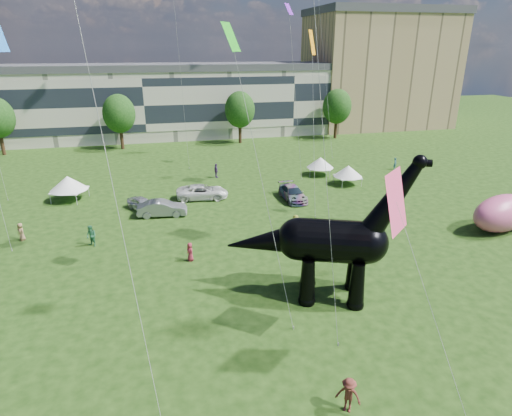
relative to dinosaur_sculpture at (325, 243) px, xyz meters
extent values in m
plane|color=#16330C|center=(-3.75, -3.31, -3.96)|extent=(220.00, 220.00, 0.00)
cube|color=beige|center=(-11.75, 58.69, 2.04)|extent=(78.00, 11.00, 12.00)
cube|color=tan|center=(36.25, 61.69, 7.04)|extent=(28.00, 18.00, 22.00)
cylinder|color=#382314|center=(-33.75, 49.69, -2.36)|extent=(0.56, 0.56, 3.20)
cylinder|color=#382314|center=(-15.75, 49.69, -2.36)|extent=(0.56, 0.56, 3.20)
ellipsoid|color=#14380F|center=(-15.75, 49.69, 2.36)|extent=(5.20, 5.20, 6.24)
cylinder|color=#382314|center=(4.25, 49.69, -2.36)|extent=(0.56, 0.56, 3.20)
ellipsoid|color=#14380F|center=(4.25, 49.69, 2.36)|extent=(5.20, 5.20, 6.24)
cylinder|color=#382314|center=(22.25, 49.69, -2.36)|extent=(0.56, 0.56, 3.20)
ellipsoid|color=#14380F|center=(22.25, 49.69, 2.36)|extent=(5.20, 5.20, 6.24)
cone|color=black|center=(-1.38, -0.72, -2.37)|extent=(1.42, 1.42, 3.18)
sphere|color=black|center=(-1.38, -0.72, -3.76)|extent=(1.17, 1.17, 1.17)
cone|color=black|center=(-0.53, 1.46, -2.37)|extent=(1.42, 1.42, 3.18)
sphere|color=black|center=(-0.53, 1.46, -3.76)|extent=(1.17, 1.17, 1.17)
cone|color=black|center=(1.59, -1.87, -2.37)|extent=(1.42, 1.42, 3.18)
sphere|color=black|center=(1.59, -1.87, -3.76)|extent=(1.17, 1.17, 1.17)
cone|color=black|center=(2.43, 0.31, -2.37)|extent=(1.42, 1.42, 3.18)
sphere|color=black|center=(2.43, 0.31, -3.76)|extent=(1.17, 1.17, 1.17)
cylinder|color=black|center=(0.43, -0.17, 0.18)|extent=(5.19, 4.28, 2.86)
sphere|color=black|center=(-1.65, 0.64, 0.18)|extent=(2.86, 2.86, 2.86)
sphere|color=black|center=(2.50, -0.97, 0.18)|extent=(2.76, 2.76, 2.76)
cone|color=black|center=(3.71, -1.44, 3.25)|extent=(4.30, 2.93, 5.61)
sphere|color=black|center=(4.92, -1.91, 5.68)|extent=(0.89, 0.89, 0.89)
cylinder|color=black|center=(5.21, -2.02, 5.63)|extent=(0.86, 0.70, 0.47)
cone|color=black|center=(-3.69, 1.43, -0.18)|extent=(6.03, 4.11, 3.11)
imported|color=silver|center=(-12.24, 19.58, -3.27)|extent=(3.57, 4.28, 1.38)
imported|color=gray|center=(-10.25, 17.51, -3.15)|extent=(5.06, 2.20, 1.62)
imported|color=white|center=(-5.71, 21.75, -3.16)|extent=(5.96, 3.20, 1.59)
imported|color=#595960|center=(4.05, 19.09, -3.20)|extent=(2.29, 5.29, 1.52)
cube|color=white|center=(12.38, 22.86, -2.95)|extent=(2.76, 2.76, 0.11)
cone|color=white|center=(12.38, 22.86, -2.22)|extent=(3.49, 3.49, 1.37)
cylinder|color=#999999|center=(11.11, 21.58, -3.45)|extent=(0.05, 0.05, 1.00)
cylinder|color=#999999|center=(13.67, 21.60, -3.45)|extent=(0.05, 0.05, 1.00)
cylinder|color=#999999|center=(11.10, 24.13, -3.45)|extent=(0.05, 0.05, 1.00)
cylinder|color=#999999|center=(13.65, 24.15, -3.45)|extent=(0.05, 0.05, 1.00)
cube|color=white|center=(10.57, 27.50, -2.95)|extent=(3.56, 3.56, 0.11)
cone|color=white|center=(10.57, 27.50, -2.22)|extent=(4.50, 4.50, 1.37)
cylinder|color=#999999|center=(8.91, 26.79, -3.45)|extent=(0.05, 0.05, 1.00)
cylinder|color=#999999|center=(11.29, 25.85, -3.45)|extent=(0.05, 0.05, 1.00)
cylinder|color=#999999|center=(9.85, 29.16, -3.45)|extent=(0.05, 0.05, 1.00)
cylinder|color=#999999|center=(12.23, 28.22, -3.45)|extent=(0.05, 0.05, 1.00)
cube|color=white|center=(-20.09, 24.67, -2.80)|extent=(3.98, 3.98, 0.13)
cone|color=white|center=(-20.09, 24.67, -1.96)|extent=(5.04, 5.04, 1.58)
cylinder|color=#999999|center=(-21.95, 23.73, -3.38)|extent=(0.06, 0.06, 1.16)
cylinder|color=#999999|center=(-19.15, 22.81, -3.38)|extent=(0.06, 0.06, 1.16)
cylinder|color=#999999|center=(-21.04, 26.53, -3.38)|extent=(0.06, 0.06, 1.16)
cylinder|color=#999999|center=(-18.24, 25.61, -3.38)|extent=(0.06, 0.06, 1.16)
ellipsoid|color=#E1578E|center=(20.22, 6.54, -2.24)|extent=(7.48, 4.99, 3.43)
imported|color=#31667C|center=(21.67, 27.62, -3.12)|extent=(0.67, 0.73, 1.66)
imported|color=#51316E|center=(-3.00, 29.55, -3.02)|extent=(0.68, 1.17, 1.87)
imported|color=navy|center=(1.59, 6.11, -3.13)|extent=(0.46, 0.65, 1.65)
imported|color=#30784D|center=(-16.35, 11.78, -3.01)|extent=(1.16, 1.15, 1.89)
imported|color=black|center=(12.29, 12.72, -3.05)|extent=(1.62, 1.52, 1.82)
imported|color=#9A714D|center=(-22.52, 14.43, -3.14)|extent=(0.91, 0.95, 1.63)
imported|color=#9C2739|center=(-8.39, 7.14, -3.18)|extent=(0.76, 0.89, 1.55)
imported|color=olive|center=(1.58, 10.68, -3.14)|extent=(1.12, 1.20, 1.63)
imported|color=maroon|center=(-2.59, -9.71, -3.04)|extent=(1.36, 1.26, 1.84)
plane|color=green|center=(-5.87, 0.98, 12.63)|extent=(1.48, 1.75, 1.52)
plane|color=#DD3D6D|center=(0.90, -6.22, 5.02)|extent=(2.81, 2.60, 3.04)
plane|color=purple|center=(6.24, 29.18, 16.21)|extent=(1.56, 1.54, 1.29)
plane|color=orange|center=(6.23, 20.85, 12.48)|extent=(1.75, 2.38, 2.45)
camera|label=1|loc=(-10.36, -23.77, 12.19)|focal=30.00mm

